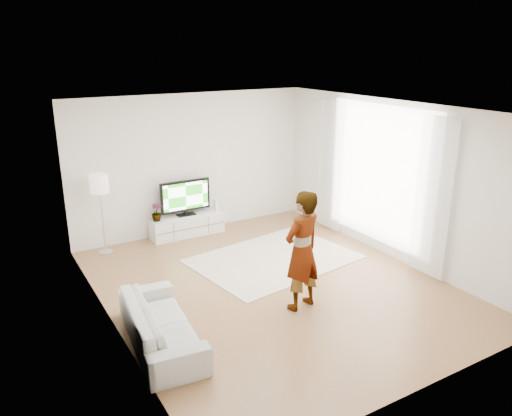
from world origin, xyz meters
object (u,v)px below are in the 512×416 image
media_console (187,225)px  rug (274,259)px  television (185,196)px  player (302,251)px  sofa (161,323)px  floor_lamp (99,187)px

media_console → rug: media_console is taller
television → rug: (0.86, -1.94, -0.80)m
television → player: player is taller
media_console → rug: bearing=-65.8°
television → rug: bearing=-66.1°
television → sofa: (-1.82, -3.43, -0.53)m
rug → sofa: size_ratio=1.45×
media_console → player: (0.26, -3.57, 0.69)m
sofa → floor_lamp: bearing=3.8°
rug → player: (-0.60, -1.66, 0.89)m
player → television: bearing=-98.6°
television → rug: 2.27m
player → media_console: bearing=-98.6°
television → floor_lamp: 1.73m
media_console → player: bearing=-85.8°
media_console → player: player is taller
television → sofa: size_ratio=0.54×
media_console → rug: (0.86, -1.91, -0.20)m
rug → player: player is taller
rug → player: bearing=-109.8°
television → player: (0.26, -3.60, 0.09)m
player → floor_lamp: size_ratio=1.19×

